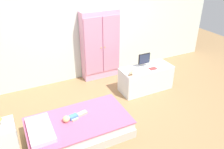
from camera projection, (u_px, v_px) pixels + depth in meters
ground_plane at (118, 115)px, 3.84m from camera, size 10.00×10.00×0.02m
back_wall at (82, 15)px, 4.45m from camera, size 6.40×0.05×2.70m
bed at (79, 128)px, 3.35m from camera, size 1.48×0.84×0.28m
pillow at (40, 130)px, 3.06m from camera, size 0.32×0.60×0.06m
doll at (71, 118)px, 3.28m from camera, size 0.39×0.16×0.10m
nightstand at (2, 137)px, 3.12m from camera, size 0.37×0.37×0.38m
wardrobe at (100, 45)px, 4.72m from camera, size 0.79×0.28×1.44m
tv_stand at (146, 78)px, 4.46m from camera, size 1.02×0.43×0.48m
tv_monitor at (144, 59)px, 4.33m from camera, size 0.24×0.10×0.26m
rocking_horse_toy at (131, 73)px, 4.05m from camera, size 0.09×0.04×0.11m
book_red at (153, 69)px, 4.30m from camera, size 0.14×0.10×0.01m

